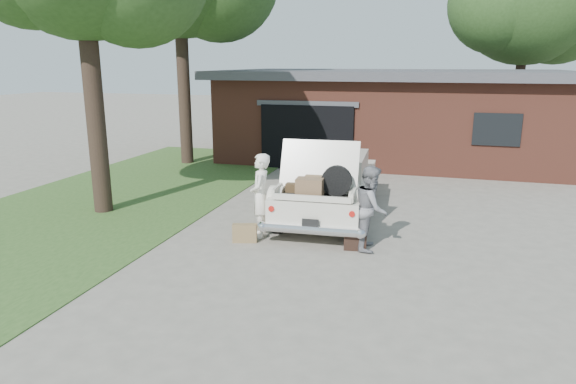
# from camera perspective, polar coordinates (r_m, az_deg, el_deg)

# --- Properties ---
(ground) EXTENTS (90.00, 90.00, 0.00)m
(ground) POSITION_cam_1_polar(r_m,az_deg,el_deg) (9.94, -0.98, -6.98)
(ground) COLOR gray
(ground) RESTS_ON ground
(grass_strip) EXTENTS (6.00, 16.00, 0.02)m
(grass_strip) POSITION_cam_1_polar(r_m,az_deg,el_deg) (14.88, -18.02, -0.43)
(grass_strip) COLOR #2D4C1E
(grass_strip) RESTS_ON ground
(house) EXTENTS (12.80, 7.80, 3.30)m
(house) POSITION_cam_1_polar(r_m,az_deg,el_deg) (20.49, 11.38, 8.56)
(house) COLOR brown
(house) RESTS_ON ground
(sedan) EXTENTS (2.23, 5.13, 2.01)m
(sedan) POSITION_cam_1_polar(r_m,az_deg,el_deg) (12.36, 4.63, 0.82)
(sedan) COLOR beige
(sedan) RESTS_ON ground
(woman_left) EXTENTS (0.55, 0.72, 1.77)m
(woman_left) POSITION_cam_1_polar(r_m,az_deg,el_deg) (10.74, -3.09, -0.40)
(woman_left) COLOR white
(woman_left) RESTS_ON ground
(woman_right) EXTENTS (0.68, 0.85, 1.67)m
(woman_right) POSITION_cam_1_polar(r_m,az_deg,el_deg) (10.16, 9.24, -1.74)
(woman_right) COLOR gray
(woman_right) RESTS_ON ground
(suitcase_left) EXTENTS (0.52, 0.29, 0.38)m
(suitcase_left) POSITION_cam_1_polar(r_m,az_deg,el_deg) (10.59, -4.84, -4.58)
(suitcase_left) COLOR olive
(suitcase_left) RESTS_ON ground
(suitcase_right) EXTENTS (0.45, 0.18, 0.34)m
(suitcase_right) POSITION_cam_1_polar(r_m,az_deg,el_deg) (10.20, 7.48, -5.54)
(suitcase_right) COLOR black
(suitcase_right) RESTS_ON ground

